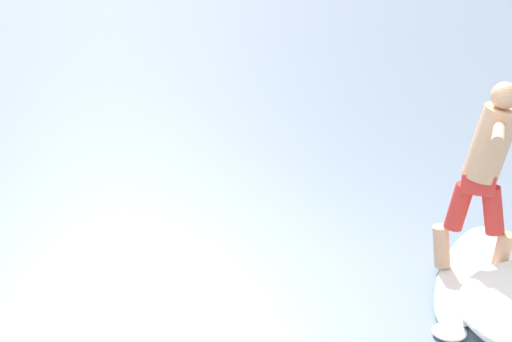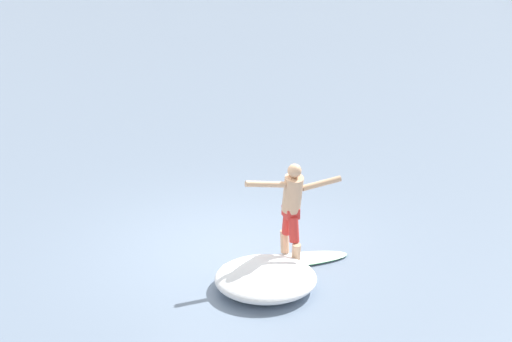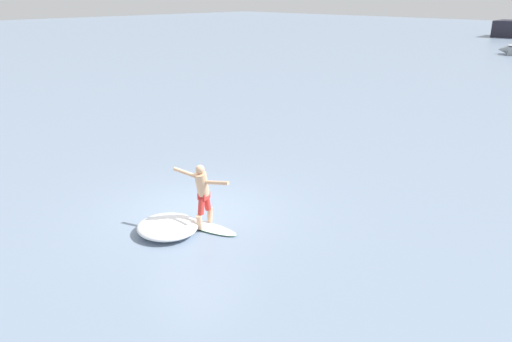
% 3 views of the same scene
% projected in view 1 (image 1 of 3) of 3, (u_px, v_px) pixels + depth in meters
% --- Properties ---
extents(ground_plane, '(200.00, 200.00, 0.00)m').
position_uv_depth(ground_plane, '(363.00, 310.00, 6.45)').
color(ground_plane, gray).
extents(surfboard, '(2.02, 0.84, 0.20)m').
position_uv_depth(surfboard, '(468.00, 275.00, 6.90)').
color(surfboard, white).
rests_on(surfboard, ground).
extents(surfer, '(1.46, 0.69, 1.59)m').
position_uv_depth(surfer, '(487.00, 165.00, 6.56)').
color(surfer, '#DBA87F').
rests_on(surfer, surfboard).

